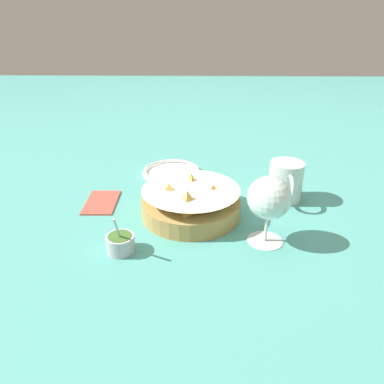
{
  "coord_description": "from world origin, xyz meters",
  "views": [
    {
      "loc": [
        0.82,
        -0.0,
        0.45
      ],
      "look_at": [
        0.03,
        -0.02,
        0.06
      ],
      "focal_mm": 35.0,
      "sensor_mm": 36.0,
      "label": 1
    }
  ],
  "objects_px": {
    "sauce_cup": "(121,243)",
    "beer_mug": "(286,183)",
    "food_basket": "(192,203)",
    "side_plate": "(173,171)",
    "wine_glass": "(270,200)"
  },
  "relations": [
    {
      "from": "food_basket",
      "to": "beer_mug",
      "type": "bearing_deg",
      "value": 110.07
    },
    {
      "from": "food_basket",
      "to": "side_plate",
      "type": "xyz_separation_m",
      "value": [
        -0.25,
        -0.06,
        -0.03
      ]
    },
    {
      "from": "wine_glass",
      "to": "side_plate",
      "type": "relative_size",
      "value": 0.86
    },
    {
      "from": "wine_glass",
      "to": "beer_mug",
      "type": "distance_m",
      "value": 0.22
    },
    {
      "from": "wine_glass",
      "to": "side_plate",
      "type": "xyz_separation_m",
      "value": [
        -0.36,
        -0.22,
        -0.09
      ]
    },
    {
      "from": "food_basket",
      "to": "wine_glass",
      "type": "bearing_deg",
      "value": 56.29
    },
    {
      "from": "sauce_cup",
      "to": "beer_mug",
      "type": "bearing_deg",
      "value": 122.12
    },
    {
      "from": "sauce_cup",
      "to": "beer_mug",
      "type": "distance_m",
      "value": 0.45
    },
    {
      "from": "wine_glass",
      "to": "side_plate",
      "type": "height_order",
      "value": "wine_glass"
    },
    {
      "from": "sauce_cup",
      "to": "wine_glass",
      "type": "relative_size",
      "value": 0.64
    },
    {
      "from": "side_plate",
      "to": "beer_mug",
      "type": "bearing_deg",
      "value": 62.07
    },
    {
      "from": "sauce_cup",
      "to": "side_plate",
      "type": "bearing_deg",
      "value": 169.1
    },
    {
      "from": "wine_glass",
      "to": "beer_mug",
      "type": "height_order",
      "value": "wine_glass"
    },
    {
      "from": "wine_glass",
      "to": "side_plate",
      "type": "distance_m",
      "value": 0.43
    },
    {
      "from": "beer_mug",
      "to": "side_plate",
      "type": "relative_size",
      "value": 0.73
    }
  ]
}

